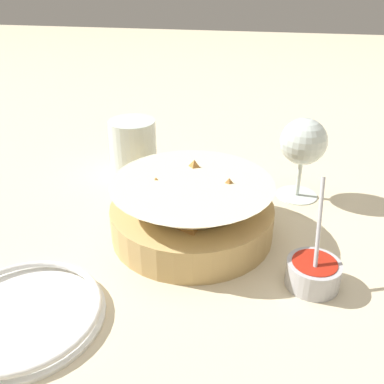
{
  "coord_description": "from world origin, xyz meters",
  "views": [
    {
      "loc": [
        -0.53,
        -0.08,
        0.35
      ],
      "look_at": [
        -0.02,
        0.02,
        0.07
      ],
      "focal_mm": 40.0,
      "sensor_mm": 36.0,
      "label": 1
    }
  ],
  "objects_px": {
    "food_basket": "(192,210)",
    "sauce_cup": "(313,272)",
    "beer_mug": "(134,151)",
    "side_plate": "(22,314)",
    "wine_glass": "(303,144)"
  },
  "relations": [
    {
      "from": "beer_mug",
      "to": "side_plate",
      "type": "bearing_deg",
      "value": 177.78
    },
    {
      "from": "food_basket",
      "to": "beer_mug",
      "type": "height_order",
      "value": "beer_mug"
    },
    {
      "from": "food_basket",
      "to": "beer_mug",
      "type": "relative_size",
      "value": 1.86
    },
    {
      "from": "food_basket",
      "to": "sauce_cup",
      "type": "distance_m",
      "value": 0.18
    },
    {
      "from": "sauce_cup",
      "to": "beer_mug",
      "type": "bearing_deg",
      "value": 50.24
    },
    {
      "from": "food_basket",
      "to": "side_plate",
      "type": "height_order",
      "value": "food_basket"
    },
    {
      "from": "beer_mug",
      "to": "wine_glass",
      "type": "bearing_deg",
      "value": -94.87
    },
    {
      "from": "wine_glass",
      "to": "beer_mug",
      "type": "bearing_deg",
      "value": 85.13
    },
    {
      "from": "beer_mug",
      "to": "side_plate",
      "type": "relative_size",
      "value": 0.68
    },
    {
      "from": "food_basket",
      "to": "side_plate",
      "type": "bearing_deg",
      "value": 142.98
    },
    {
      "from": "food_basket",
      "to": "side_plate",
      "type": "relative_size",
      "value": 1.27
    },
    {
      "from": "sauce_cup",
      "to": "wine_glass",
      "type": "height_order",
      "value": "wine_glass"
    },
    {
      "from": "side_plate",
      "to": "wine_glass",
      "type": "bearing_deg",
      "value": -41.46
    },
    {
      "from": "beer_mug",
      "to": "side_plate",
      "type": "xyz_separation_m",
      "value": [
        -0.37,
        0.01,
        -0.04
      ]
    },
    {
      "from": "wine_glass",
      "to": "beer_mug",
      "type": "height_order",
      "value": "wine_glass"
    }
  ]
}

